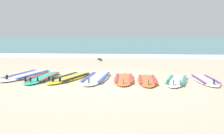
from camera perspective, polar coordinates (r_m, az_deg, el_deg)
ground_plane at (r=7.64m, az=-1.98°, el=-2.93°), size 80.00×80.00×0.00m
sea at (r=44.55m, az=4.42°, el=5.21°), size 80.00×60.00×0.10m
wave_foam_strip at (r=15.21m, az=1.88°, el=2.15°), size 80.00×1.19×0.11m
surfboard_0 at (r=8.95m, az=-16.17°, el=-1.52°), size 1.01×2.56×0.18m
surfboard_1 at (r=8.40m, az=-13.24°, el=-1.97°), size 0.60×2.33×0.18m
surfboard_2 at (r=8.20m, az=-8.12°, el=-2.06°), size 1.11×2.34×0.18m
surfboard_3 at (r=8.06m, az=-3.04°, el=-2.16°), size 0.70×2.47×0.18m
surfboard_4 at (r=7.90m, az=2.32°, el=-2.34°), size 0.64×2.15×0.18m
surfboard_5 at (r=7.74m, az=6.84°, el=-2.57°), size 0.55×2.03×0.18m
surfboard_6 at (r=7.80m, az=12.38°, el=-2.61°), size 0.90×2.11×0.18m
surfboard_7 at (r=8.09m, az=17.54°, el=-2.43°), size 0.62×2.03×0.18m
seaweed_clump_near_shoreline at (r=13.13m, az=-2.18°, el=1.30°), size 0.17×0.13×0.06m
seaweed_clump_mid_sand at (r=13.78m, az=-2.48°, el=1.60°), size 0.23×0.18×0.08m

